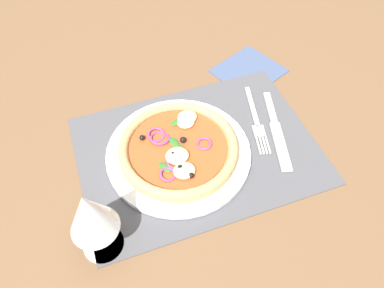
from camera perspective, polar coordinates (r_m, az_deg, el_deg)
The scene contains 8 objects.
ground_plane at distance 69.75cm, azimuth 0.88°, elevation -1.57°, with size 190.00×140.00×2.40cm, color brown.
placemat at distance 68.63cm, azimuth 0.90°, elevation -0.88°, with size 44.49×32.20×0.40cm, color #4C4C51.
plate at distance 67.51cm, azimuth -2.22°, elevation -1.19°, with size 26.93×26.93×1.00cm, color white.
pizza at distance 66.21cm, azimuth -2.25°, elevation -0.38°, with size 22.04×22.04×2.58cm.
fork at distance 73.60cm, azimuth 10.18°, elevation 3.40°, with size 5.83×17.83×0.44cm.
knife at distance 72.98cm, azimuth 13.17°, elevation 2.17°, with size 7.16×19.67×0.62cm.
wine_glass at distance 52.13cm, azimuth -15.84°, elevation -10.77°, with size 7.20×7.20×14.90cm.
napkin at distance 85.33cm, azimuth 8.94°, elevation 11.40°, with size 13.97×12.57×0.36cm, color #425175.
Camera 1 is at (15.03, 38.59, 54.92)cm, focal length 33.73 mm.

